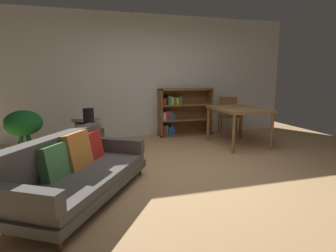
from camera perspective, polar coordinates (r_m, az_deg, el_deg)
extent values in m
plane|color=tan|center=(4.13, 4.62, -9.41)|extent=(8.16, 8.16, 0.00)
cube|color=silver|center=(6.47, -4.10, 9.93)|extent=(6.80, 0.10, 2.70)
cylinder|color=brown|center=(4.03, -5.68, -9.08)|extent=(0.04, 0.04, 0.11)
cylinder|color=brown|center=(2.60, -21.02, -21.40)|extent=(0.04, 0.04, 0.11)
cylinder|color=brown|center=(4.34, -14.77, -7.99)|extent=(0.04, 0.04, 0.11)
cube|color=#56514C|center=(3.40, -17.11, -11.40)|extent=(1.76, 2.11, 0.10)
cube|color=#56514C|center=(3.37, -17.20, -9.81)|extent=(1.69, 2.02, 0.10)
cube|color=#56514C|center=(3.48, -22.08, -5.15)|extent=(1.15, 1.69, 0.40)
cube|color=#56514C|center=(4.08, -10.49, -3.84)|extent=(0.76, 0.55, 0.19)
cube|color=#56514C|center=(2.65, -28.16, -12.81)|extent=(0.76, 0.55, 0.19)
cube|color=#4C894C|center=(3.25, -22.03, -6.81)|extent=(0.34, 0.41, 0.38)
cube|color=orange|center=(3.54, -18.09, -4.75)|extent=(0.41, 0.48, 0.45)
cube|color=red|center=(3.83, -15.32, -3.96)|extent=(0.36, 0.41, 0.38)
cube|color=olive|center=(5.46, -15.79, -1.66)|extent=(0.44, 0.04, 0.59)
cube|color=olive|center=(4.45, -15.48, -4.34)|extent=(0.44, 0.04, 0.59)
cube|color=olive|center=(4.97, -15.63, -3.27)|extent=(0.44, 1.04, 0.04)
cube|color=olive|center=(4.90, -15.81, 0.25)|extent=(0.44, 1.08, 0.04)
cube|color=olive|center=(5.03, -15.50, -5.90)|extent=(0.44, 1.04, 0.04)
cube|color=#333338|center=(5.00, -15.52, 0.78)|extent=(0.23, 0.31, 0.02)
cube|color=black|center=(4.98, -17.87, 0.96)|extent=(0.22, 0.30, 0.05)
cylinder|color=black|center=(4.62, -15.78, 1.70)|extent=(0.17, 0.17, 0.28)
cylinder|color=slate|center=(4.62, -15.82, 2.40)|extent=(0.09, 0.09, 0.01)
cylinder|color=brown|center=(4.89, -26.72, -5.77)|extent=(0.30, 0.30, 0.26)
cylinder|color=#1E6B28|center=(4.81, -26.31, -1.89)|extent=(0.16, 0.04, 0.42)
cylinder|color=#1E6B28|center=(4.87, -26.77, -1.20)|extent=(0.07, 0.18, 0.52)
cylinder|color=#1E6B28|center=(4.83, -27.75, -2.36)|extent=(0.16, 0.04, 0.36)
cylinder|color=#1E6B28|center=(4.73, -27.48, -1.52)|extent=(0.09, 0.21, 0.54)
ellipsoid|color=#1E6B28|center=(4.78, -27.25, 0.54)|extent=(0.55, 0.55, 0.38)
cylinder|color=olive|center=(6.07, 8.14, 0.34)|extent=(0.06, 0.06, 0.70)
cylinder|color=olive|center=(5.14, 13.16, -1.64)|extent=(0.06, 0.06, 0.70)
cylinder|color=olive|center=(6.44, 14.60, 0.69)|extent=(0.06, 0.06, 0.70)
cylinder|color=olive|center=(5.58, 20.30, -1.09)|extent=(0.06, 0.06, 0.70)
cube|color=olive|center=(5.73, 14.13, 3.35)|extent=(0.90, 1.17, 0.05)
cylinder|color=brown|center=(6.57, 14.32, -0.26)|extent=(0.04, 0.04, 0.44)
cylinder|color=brown|center=(6.49, 10.70, -0.25)|extent=(0.04, 0.04, 0.44)
cylinder|color=brown|center=(6.94, 13.63, 0.32)|extent=(0.04, 0.04, 0.44)
cylinder|color=brown|center=(6.86, 10.20, 0.34)|extent=(0.04, 0.04, 0.44)
cube|color=brown|center=(6.67, 12.30, 2.08)|extent=(0.56, 0.54, 0.04)
cube|color=brown|center=(6.83, 12.07, 4.13)|extent=(0.40, 0.16, 0.40)
cube|color=brown|center=(6.37, -1.59, 2.64)|extent=(0.04, 0.33, 1.08)
cube|color=brown|center=(6.79, 8.36, 3.01)|extent=(0.04, 0.33, 1.08)
cube|color=brown|center=(6.51, 3.59, 7.41)|extent=(1.25, 0.33, 0.04)
cube|color=brown|center=(6.64, 3.49, -1.63)|extent=(1.25, 0.33, 0.04)
cube|color=brown|center=(6.69, 3.11, 3.00)|extent=(1.21, 0.04, 1.08)
cube|color=brown|center=(6.58, 3.53, 1.35)|extent=(1.21, 0.31, 0.04)
cube|color=brown|center=(6.53, 3.56, 4.35)|extent=(1.21, 0.31, 0.04)
cube|color=red|center=(6.43, -0.99, -0.82)|extent=(0.05, 0.25, 0.23)
cube|color=#337F47|center=(6.44, -0.45, -0.78)|extent=(0.05, 0.22, 0.23)
cube|color=#2D5199|center=(6.46, 0.12, -0.96)|extent=(0.06, 0.20, 0.18)
cube|color=#2D5199|center=(6.47, 0.54, -0.77)|extent=(0.03, 0.21, 0.22)
cube|color=#2D5199|center=(6.49, 0.95, -1.02)|extent=(0.04, 0.21, 0.16)
cube|color=silver|center=(6.37, -0.96, 2.04)|extent=(0.06, 0.23, 0.18)
cube|color=#993884|center=(6.39, -0.51, 2.15)|extent=(0.04, 0.24, 0.20)
cube|color=red|center=(6.40, -0.04, 2.19)|extent=(0.06, 0.23, 0.20)
cube|color=#337F47|center=(6.42, 0.45, 2.19)|extent=(0.04, 0.23, 0.19)
cube|color=#2D5199|center=(6.45, 0.89, 2.01)|extent=(0.06, 0.26, 0.15)
cube|color=red|center=(6.33, -0.96, 5.00)|extent=(0.06, 0.23, 0.14)
cube|color=black|center=(6.36, -0.47, 5.09)|extent=(0.04, 0.27, 0.16)
cube|color=#337F47|center=(6.37, -0.02, 5.28)|extent=(0.05, 0.26, 0.20)
cube|color=gold|center=(6.39, 0.55, 5.17)|extent=(0.06, 0.27, 0.17)
cube|color=#337F47|center=(6.40, 1.17, 5.07)|extent=(0.05, 0.20, 0.15)
cube|color=gold|center=(6.43, 1.65, 5.13)|extent=(0.06, 0.25, 0.16)
cube|color=#337F47|center=(6.45, 2.27, 5.23)|extent=(0.05, 0.23, 0.18)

